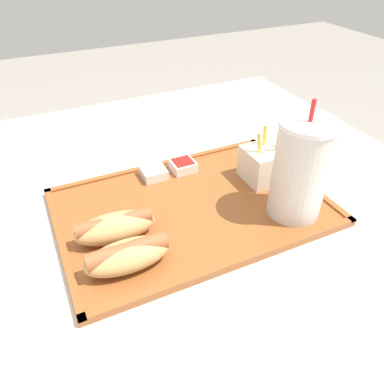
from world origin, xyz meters
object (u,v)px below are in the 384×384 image
Objects in this scene: soda_cup at (300,170)px; hot_dog_near at (115,227)px; fries_carton at (268,162)px; sauce_cup_mayo at (153,172)px; sauce_cup_ketchup at (183,165)px; hot_dog_far at (128,255)px.

soda_cup reaches higher than hot_dog_near.
soda_cup is at bearing 79.70° from fries_carton.
hot_dog_near is 2.82× the size of sauce_cup_mayo.
sauce_cup_mayo and sauce_cup_ketchup have the same top height.
hot_dog_near is 2.82× the size of sauce_cup_ketchup.
hot_dog_near is 0.23m from sauce_cup_ketchup.
sauce_cup_ketchup is at bearing -34.65° from fries_carton.
sauce_cup_mayo is (-0.12, -0.21, -0.01)m from hot_dog_far.
hot_dog_far is at bearing 90.00° from hot_dog_near.
hot_dog_far is at bearing 60.90° from sauce_cup_mayo.
soda_cup is 0.31m from hot_dog_far.
fries_carton is 2.32× the size of sauce_cup_mayo.
fries_carton reaches higher than hot_dog_near.
sauce_cup_mayo is 0.06m from sauce_cup_ketchup.
soda_cup is 1.60× the size of hot_dog_far.
soda_cup reaches higher than fries_carton.
sauce_cup_mayo is at bearing -119.10° from hot_dog_far.
fries_carton reaches higher than hot_dog_far.
fries_carton reaches higher than sauce_cup_mayo.
hot_dog_far is 0.34m from fries_carton.
hot_dog_far is 0.24m from sauce_cup_mayo.
soda_cup is 4.40× the size of sauce_cup_mayo.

